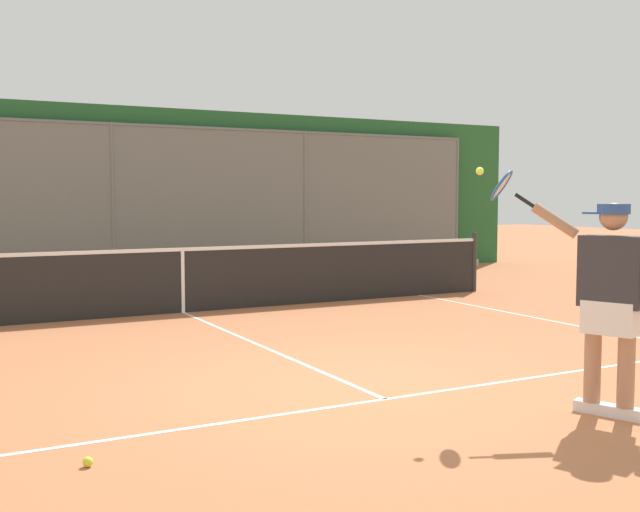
% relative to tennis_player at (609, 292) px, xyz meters
% --- Properties ---
extents(ground_plane, '(60.00, 60.00, 0.00)m').
position_rel_tennis_player_xyz_m(ground_plane, '(1.27, -1.74, -0.97)').
color(ground_plane, '#B76B42').
extents(court_line_markings, '(8.54, 10.01, 0.01)m').
position_rel_tennis_player_xyz_m(court_line_markings, '(1.27, -0.88, -0.97)').
color(court_line_markings, white).
rests_on(court_line_markings, ground).
extents(fence_backdrop, '(19.93, 1.37, 3.52)m').
position_rel_tennis_player_xyz_m(fence_backdrop, '(1.27, -11.71, 0.77)').
color(fence_backdrop, slate).
rests_on(fence_backdrop, ground).
extents(tennis_net, '(10.98, 0.09, 1.07)m').
position_rel_tennis_player_xyz_m(tennis_net, '(1.27, -6.69, -0.48)').
color(tennis_net, '#2D2D2D').
rests_on(tennis_net, ground).
extents(tennis_player, '(0.84, 1.21, 1.95)m').
position_rel_tennis_player_xyz_m(tennis_player, '(0.00, 0.00, 0.00)').
color(tennis_player, silver).
rests_on(tennis_player, ground).
extents(tennis_ball_near_baseline, '(0.07, 0.07, 0.07)m').
position_rel_tennis_player_xyz_m(tennis_ball_near_baseline, '(3.81, -0.72, -0.94)').
color(tennis_ball_near_baseline, '#CCDB33').
rests_on(tennis_ball_near_baseline, ground).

